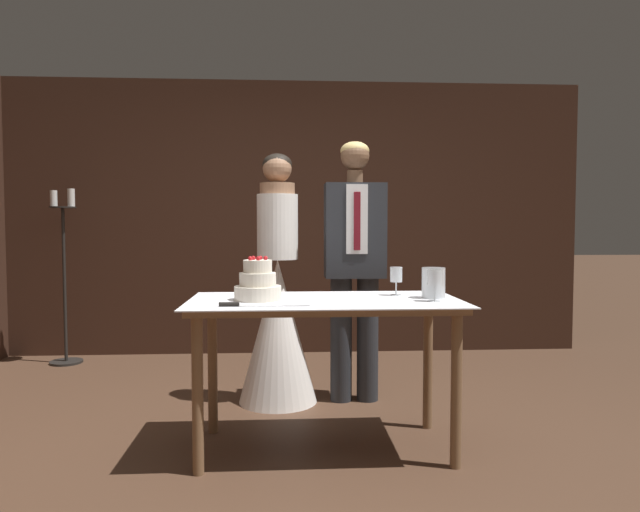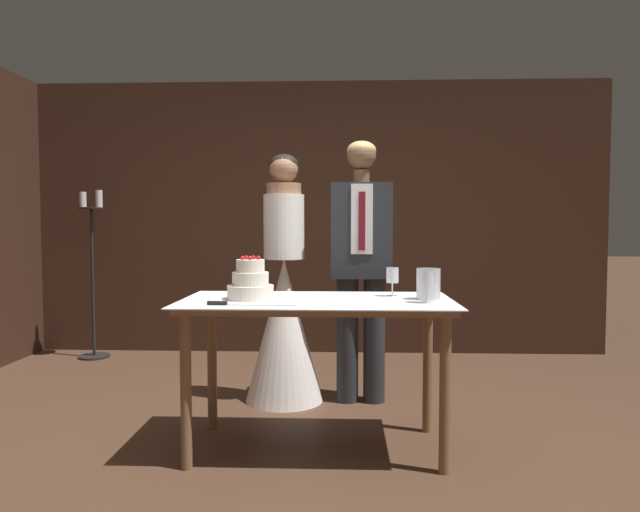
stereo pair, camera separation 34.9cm
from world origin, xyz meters
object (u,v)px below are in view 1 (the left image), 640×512
wine_glass_middle (435,279)px  bride (278,312)px  tiered_cake (258,284)px  hurricane_candle (433,284)px  groom (355,258)px  candle_stand (65,281)px  cake_table (325,318)px  cake_knife (247,305)px  wine_glass_near (396,276)px

wine_glass_middle → bride: (-0.84, 0.97, -0.31)m
tiered_cake → bride: 0.91m
hurricane_candle → groom: size_ratio=0.09×
tiered_cake → hurricane_candle: bearing=1.5°
hurricane_candle → candle_stand: candle_stand is taller
wine_glass_middle → candle_stand: bearing=141.2°
cake_table → cake_knife: (-0.40, -0.24, 0.11)m
cake_table → candle_stand: 3.00m
tiered_cake → bride: (0.09, 0.86, -0.28)m
groom → candle_stand: (-2.43, 1.22, -0.27)m
hurricane_candle → candle_stand: 3.45m
cake_knife → candle_stand: (-1.76, 2.32, -0.10)m
tiered_cake → wine_glass_middle: (0.93, -0.11, 0.03)m
groom → wine_glass_middle: bearing=-72.5°
hurricane_candle → wine_glass_near: bearing=144.8°
cake_table → wine_glass_near: wine_glass_near is taller
tiered_cake → wine_glass_middle: bearing=-7.0°
wine_glass_near → groom: bearing=102.3°
cake_table → hurricane_candle: bearing=2.4°
cake_knife → groom: (0.67, 1.10, 0.17)m
tiered_cake → candle_stand: bearing=130.9°
cake_table → candle_stand: size_ratio=0.95×
tiered_cake → candle_stand: (-1.80, 2.08, -0.18)m
wine_glass_near → candle_stand: (-2.58, 1.93, -0.20)m
tiered_cake → bride: bearing=83.7°
wine_glass_middle → hurricane_candle: (0.03, 0.14, -0.04)m
wine_glass_near → bride: bride is taller
cake_table → candle_stand: candle_stand is taller
groom → candle_stand: bearing=153.3°
wine_glass_near → bride: (-0.69, 0.70, -0.31)m
wine_glass_middle → hurricane_candle: same height
tiered_cake → groom: groom is taller
hurricane_candle → bride: 1.23m
bride → candle_stand: 2.26m
tiered_cake → candle_stand: size_ratio=0.16×
wine_glass_near → wine_glass_middle: size_ratio=0.98×
cake_table → wine_glass_near: (0.42, 0.15, 0.21)m
wine_glass_near → groom: (-0.15, 0.70, 0.07)m
wine_glass_near → candle_stand: size_ratio=0.11×
candle_stand → bride: bearing=-32.8°
groom → candle_stand: 2.73m
tiered_cake → cake_table: bearing=0.0°
wine_glass_middle → bride: 1.32m
tiered_cake → cake_knife: bearing=-99.9°
bride → tiered_cake: bearing=-96.3°
tiered_cake → groom: size_ratio=0.14×
cake_table → cake_knife: size_ratio=3.25×
hurricane_candle → bride: size_ratio=0.10×
wine_glass_near → hurricane_candle: bearing=-35.2°
cake_knife → hurricane_candle: 1.04m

